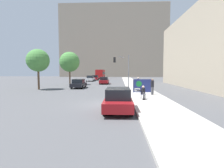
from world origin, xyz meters
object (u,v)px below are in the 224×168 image
object	(u,v)px
pedestrian_behind	(138,84)
street_tree_midblock	(70,62)
car_on_road_far_lane	(95,78)
parked_car_curbside	(118,100)
seated_protester	(143,92)
car_on_road_midblock	(104,80)
traffic_light_pole	(123,65)
city_bus_on_road	(100,74)
car_on_road_nearest	(79,84)
street_tree_near_curb	(38,61)
jogger_on_sidewalk	(152,87)
car_on_road_distant	(90,78)
protest_banner	(143,86)

from	to	relation	value
pedestrian_behind	street_tree_midblock	bearing A→B (deg)	125.21
car_on_road_far_lane	parked_car_curbside	bearing A→B (deg)	-79.94
seated_protester	car_on_road_midblock	size ratio (longest dim) A/B	0.28
traffic_light_pole	city_bus_on_road	bearing A→B (deg)	101.72
car_on_road_nearest	street_tree_near_curb	size ratio (longest dim) A/B	0.72
jogger_on_sidewalk	car_on_road_distant	world-z (taller)	jogger_on_sidewalk
seated_protester	jogger_on_sidewalk	bearing A→B (deg)	51.20
car_on_road_distant	car_on_road_far_lane	xyz separation A→B (m)	(0.51, 5.59, -0.00)
car_on_road_nearest	city_bus_on_road	bearing A→B (deg)	91.01
car_on_road_distant	car_on_road_far_lane	distance (m)	5.61
seated_protester	traffic_light_pole	xyz separation A→B (m)	(-1.54, 12.26, 2.74)
seated_protester	jogger_on_sidewalk	distance (m)	3.26
seated_protester	street_tree_midblock	bearing A→B (deg)	108.41
jogger_on_sidewalk	car_on_road_far_lane	distance (m)	35.27
parked_car_curbside	street_tree_midblock	distance (m)	24.36
pedestrian_behind	city_bus_on_road	world-z (taller)	city_bus_on_road
city_bus_on_road	seated_protester	bearing A→B (deg)	-79.42
street_tree_midblock	parked_car_curbside	bearing A→B (deg)	-66.63
car_on_road_nearest	car_on_road_far_lane	bearing A→B (deg)	92.12
jogger_on_sidewalk	street_tree_midblock	bearing A→B (deg)	-61.58
street_tree_midblock	seated_protester	bearing A→B (deg)	-57.20
traffic_light_pole	street_tree_near_curb	size ratio (longest dim) A/B	0.87
parked_car_curbside	pedestrian_behind	bearing A→B (deg)	76.42
jogger_on_sidewalk	city_bus_on_road	size ratio (longest dim) A/B	0.16
jogger_on_sidewalk	car_on_road_distant	bearing A→B (deg)	-80.46
seated_protester	parked_car_curbside	distance (m)	4.49
protest_banner	street_tree_near_curb	bearing A→B (deg)	161.13
pedestrian_behind	car_on_road_distant	xyz separation A→B (m)	(-10.00, 25.38, -0.30)
traffic_light_pole	parked_car_curbside	size ratio (longest dim) A/B	1.11
protest_banner	traffic_light_pole	distance (m)	8.60
street_tree_midblock	car_on_road_nearest	bearing A→B (deg)	-63.69
jogger_on_sidewalk	car_on_road_midblock	distance (m)	18.83
seated_protester	car_on_road_far_lane	size ratio (longest dim) A/B	0.27
traffic_light_pole	protest_banner	bearing A→B (deg)	-74.95
seated_protester	pedestrian_behind	xyz separation A→B (m)	(0.16, 5.60, 0.27)
pedestrian_behind	city_bus_on_road	xyz separation A→B (m)	(-9.22, 42.91, 0.80)
traffic_light_pole	parked_car_curbside	xyz separation A→B (m)	(-0.60, -16.21, -2.78)
protest_banner	car_on_road_distant	world-z (taller)	protest_banner
parked_car_curbside	car_on_road_far_lane	distance (m)	41.15
traffic_light_pole	street_tree_midblock	distance (m)	11.77
car_on_road_far_lane	city_bus_on_road	size ratio (longest dim) A/B	0.43
car_on_road_nearest	car_on_road_far_lane	xyz separation A→B (m)	(-0.93, 25.07, 0.04)
seated_protester	street_tree_midblock	size ratio (longest dim) A/B	0.18
pedestrian_behind	street_tree_midblock	world-z (taller)	street_tree_midblock
traffic_light_pole	street_tree_near_curb	bearing A→B (deg)	-165.75
pedestrian_behind	car_on_road_distant	distance (m)	27.28
seated_protester	car_on_road_midblock	world-z (taller)	car_on_road_midblock
car_on_road_nearest	street_tree_midblock	size ratio (longest dim) A/B	0.65
traffic_light_pole	street_tree_midblock	world-z (taller)	street_tree_midblock
protest_banner	car_on_road_far_lane	bearing A→B (deg)	107.12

